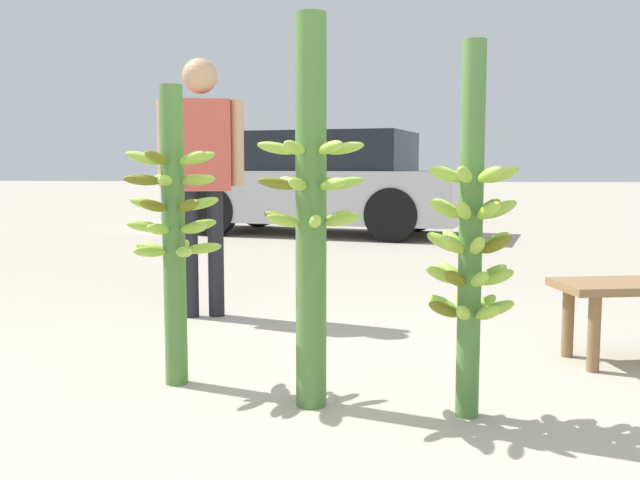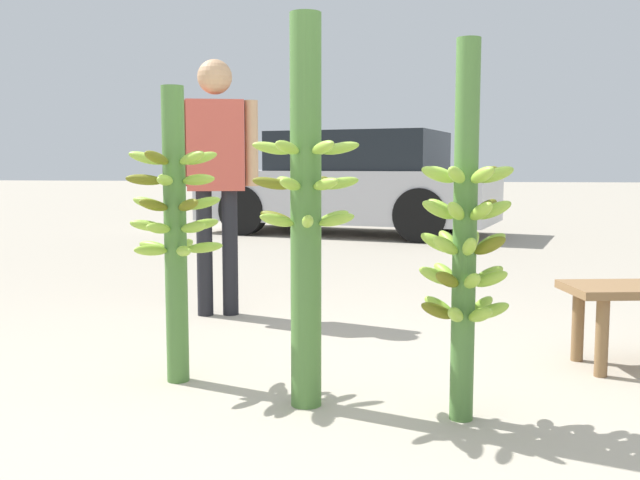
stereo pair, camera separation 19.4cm
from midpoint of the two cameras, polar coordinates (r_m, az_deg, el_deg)
name	(u,v)px [view 2 (the right image)]	position (r m, az deg, el deg)	size (l,w,h in m)	color
ground_plane	(319,418)	(2.86, 1.92, -14.05)	(80.00, 80.00, 0.00)	#A89E8C
banana_stalk_left	(175,223)	(3.22, -9.83, 1.33)	(0.42, 0.42, 1.33)	#4C7A38
banana_stalk_center	(306,209)	(2.84, 0.82, 2.52)	(0.43, 0.43, 1.57)	#4C7A38
banana_stalk_right	(465,238)	(2.76, 13.48, 0.13)	(0.36, 0.36, 1.45)	#4C7A38
vendor_person	(216,161)	(4.64, -7.13, 6.27)	(0.55, 0.25, 1.65)	black
parked_car	(351,185)	(10.22, 3.04, 4.44)	(4.42, 2.71, 1.45)	#B7B7BC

